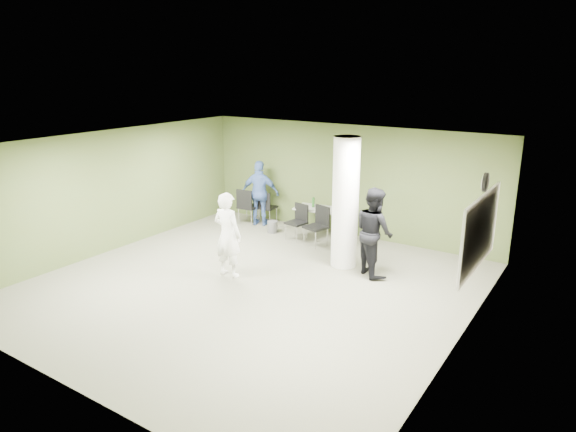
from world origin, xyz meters
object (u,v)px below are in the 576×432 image
Objects in this scene: folding_table at (325,211)px; man_blue at (260,193)px; man_black at (374,232)px; woman_white at (228,235)px; chair_back_left at (247,204)px.

folding_table is 0.90× the size of man_blue.
folding_table is at bearing -0.58° from man_black.
man_blue is at bearing 175.49° from folding_table.
folding_table is 1.96m from man_blue.
folding_table is at bearing -97.31° from woman_white.
folding_table is 2.28m from chair_back_left.
man_blue is at bearing 16.87° from man_black.
man_black is (4.31, -1.33, 0.34)m from chair_back_left.
chair_back_left is 0.47m from man_blue.
chair_back_left is 0.54× the size of man_black.
folding_table is 2.62m from man_black.
folding_table is at bearing -177.84° from chair_back_left.
man_blue reaches higher than folding_table.
man_blue is (-1.54, 3.22, -0.00)m from woman_white.
chair_back_left is at bearing -58.94° from woman_white.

